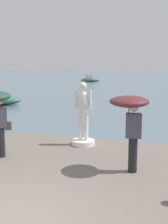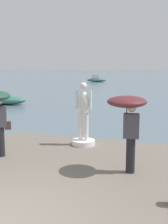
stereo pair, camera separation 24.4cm
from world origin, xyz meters
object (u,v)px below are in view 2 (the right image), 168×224
at_px(statue_white_figure, 83,122).
at_px(boat_near, 6,100).
at_px(onlooker_right, 128,112).
at_px(boat_mid, 96,79).

xyz_separation_m(statue_white_figure, boat_near, (-10.04, 10.33, -0.82)).
relative_size(onlooker_right, boat_mid, 0.48).
xyz_separation_m(onlooker_right, boat_mid, (-14.19, 46.27, -1.38)).
distance_m(onlooker_right, boat_mid, 48.42).
relative_size(boat_near, boat_mid, 0.87).
bearing_deg(onlooker_right, statue_white_figure, 132.82).
height_order(boat_near, boat_mid, boat_mid).
bearing_deg(onlooker_right, boat_mid, 107.05).
height_order(statue_white_figure, onlooker_right, statue_white_figure).
xyz_separation_m(statue_white_figure, boat_mid, (-12.38, 44.31, -0.64)).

